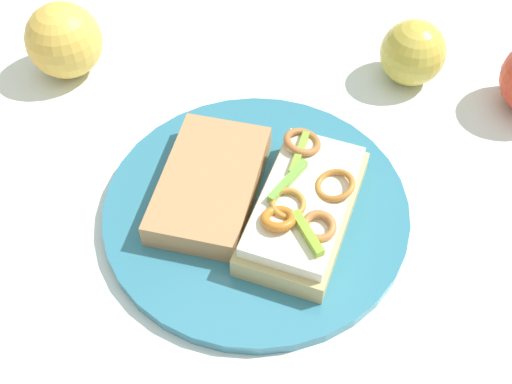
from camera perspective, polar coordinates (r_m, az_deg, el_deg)
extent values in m
plane|color=silver|center=(0.60, 0.00, -1.88)|extent=(2.00, 2.00, 0.00)
cylinder|color=teal|center=(0.60, 0.00, -1.53)|extent=(0.28, 0.28, 0.01)
cube|color=tan|center=(0.58, 4.21, -1.73)|extent=(0.14, 0.17, 0.02)
cube|color=#EEE6CA|center=(0.56, 4.31, -0.68)|extent=(0.12, 0.16, 0.01)
torus|color=#AB6937|center=(0.59, 4.35, 4.26)|extent=(0.04, 0.04, 0.01)
torus|color=#B78233|center=(0.55, 2.59, -1.21)|extent=(0.04, 0.04, 0.01)
torus|color=#BE7730|center=(0.56, 6.97, 0.60)|extent=(0.05, 0.05, 0.01)
torus|color=#C47223|center=(0.54, 2.00, -2.35)|extent=(0.04, 0.04, 0.02)
torus|color=#BD763C|center=(0.54, 5.75, -2.84)|extent=(0.04, 0.04, 0.01)
cube|color=#8AB732|center=(0.53, 4.55, -3.65)|extent=(0.04, 0.02, 0.01)
cube|color=#73AE40|center=(0.56, 2.82, 0.96)|extent=(0.01, 0.05, 0.01)
cube|color=#8ABA3B|center=(0.59, 3.84, 3.47)|extent=(0.03, 0.05, 0.01)
cube|color=tan|center=(0.60, -4.08, 0.73)|extent=(0.15, 0.16, 0.03)
sphere|color=gold|center=(0.73, 13.66, 11.84)|extent=(0.10, 0.10, 0.07)
sphere|color=gold|center=(0.74, -16.68, 12.62)|extent=(0.10, 0.10, 0.08)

